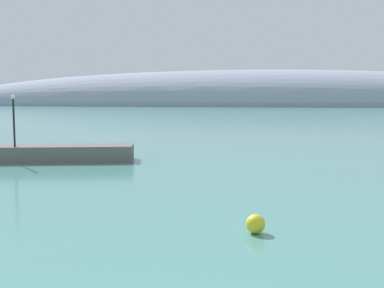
{
  "coord_description": "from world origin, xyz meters",
  "views": [
    {
      "loc": [
        2.87,
        -7.75,
        5.51
      ],
      "look_at": [
        -2.71,
        29.1,
        1.74
      ],
      "focal_mm": 44.79,
      "sensor_mm": 36.0,
      "label": 1
    }
  ],
  "objects": [
    {
      "name": "mooring_buoy_yellow",
      "position": [
        2.58,
        11.18,
        0.39
      ],
      "size": [
        0.78,
        0.78,
        0.78
      ],
      "primitive_type": "sphere",
      "color": "yellow",
      "rests_on": "water"
    },
    {
      "name": "harbor_lamp_post",
      "position": [
        -17.25,
        28.44,
        3.97
      ],
      "size": [
        0.36,
        0.36,
        4.24
      ],
      "color": "black",
      "rests_on": "breakwater_rocks"
    },
    {
      "name": "distant_ridge",
      "position": [
        -4.2,
        255.13,
        0.0
      ],
      "size": [
        368.98,
        67.26,
        38.79
      ],
      "primitive_type": "ellipsoid",
      "color": "#8E99AD",
      "rests_on": "ground"
    }
  ]
}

